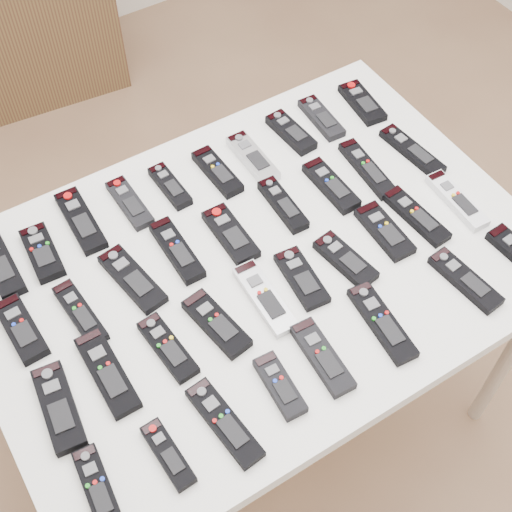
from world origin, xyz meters
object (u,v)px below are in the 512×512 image
remote_17 (367,169)px  remote_24 (302,278)px  remote_13 (177,250)px  remote_21 (168,348)px  remote_1 (42,253)px  remote_12 (132,279)px  remote_7 (291,132)px  remote_10 (21,329)px  remote_33 (322,357)px  remote_23 (265,298)px  table (256,276)px  remote_9 (362,103)px  remote_30 (168,454)px  remote_31 (224,423)px  remote_32 (280,386)px  remote_28 (457,200)px  remote_15 (283,205)px  remote_6 (253,158)px  remote_29 (98,489)px  remote_19 (59,407)px  remote_35 (465,280)px  remote_22 (216,324)px  remote_2 (81,221)px  remote_20 (107,373)px  remote_34 (382,323)px  remote_16 (331,186)px  remote_18 (412,151)px  remote_25 (345,260)px  remote_4 (170,186)px  remote_0 (0,264)px  remote_8 (321,118)px  remote_26 (385,231)px  remote_27 (416,216)px  remote_3 (130,203)px  remote_5 (217,172)px

remote_17 → remote_24: remote_17 is taller
remote_13 → remote_21: (-0.13, -0.21, -0.00)m
remote_1 → remote_12: size_ratio=0.82×
remote_7 → remote_10: bearing=-170.8°
remote_10 → remote_33: 0.63m
remote_7 → remote_23: size_ratio=0.79×
table → remote_9: remote_9 is taller
remote_30 → remote_31: size_ratio=0.74×
remote_30 → remote_32: 0.25m
remote_28 → remote_15: bearing=152.8°
remote_6 → remote_29: bearing=-140.4°
remote_6 → remote_9: 0.36m
remote_19 → remote_35: bearing=-5.5°
remote_13 → remote_22: bearing=-94.9°
remote_21 → remote_12: bearing=81.3°
remote_2 → remote_19: bearing=-117.1°
remote_9 → remote_20: size_ratio=0.79×
remote_9 → remote_34: size_ratio=0.80×
remote_16 → remote_18: remote_16 is taller
remote_25 → remote_4: bearing=111.5°
remote_4 → remote_34: 0.61m
remote_10 → remote_23: 0.51m
remote_21 → remote_23: (0.23, -0.00, 0.00)m
remote_25 → remote_29: bearing=-173.6°
remote_25 → remote_28: size_ratio=0.84×
remote_0 → remote_28: bearing=-21.3°
remote_8 → remote_26: same height
remote_32 → remote_29: bearing=-176.7°
remote_25 → remote_28: (0.33, 0.00, -0.00)m
remote_16 → remote_32: (-0.39, -0.38, 0.00)m
remote_8 → remote_16: (-0.12, -0.21, 0.00)m
remote_27 → remote_12: bearing=159.7°
remote_12 → remote_30: (-0.12, -0.39, 0.00)m
remote_7 → remote_22: same height
remote_3 → remote_4: size_ratio=1.13×
remote_25 → remote_2: bearing=129.3°
remote_20 → remote_32: remote_32 is taller
remote_18 → remote_12: bearing=173.2°
remote_18 → remote_34: size_ratio=0.97×
remote_5 → remote_13: 0.25m
remote_31 → remote_4: bearing=66.1°
remote_4 → remote_17: (0.44, -0.21, -0.00)m
remote_16 → remote_27: bearing=-58.5°
remote_5 → remote_17: size_ratio=0.83×
remote_18 → remote_13: bearing=171.5°
remote_4 → remote_10: 0.49m
remote_24 → remote_30: remote_30 is taller
remote_1 → remote_15: bearing=-13.4°
table → remote_34: size_ratio=6.28×
remote_25 → remote_26: (0.13, 0.02, -0.00)m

